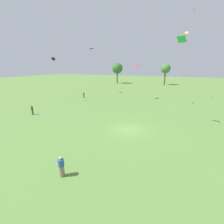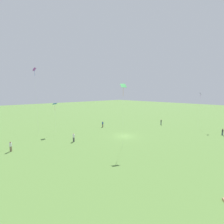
{
  "view_description": "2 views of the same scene",
  "coord_description": "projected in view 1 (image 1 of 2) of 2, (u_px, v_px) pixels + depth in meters",
  "views": [
    {
      "loc": [
        5.57,
        -18.31,
        8.36
      ],
      "look_at": [
        -1.75,
        -1.91,
        2.86
      ],
      "focal_mm": 24.0,
      "sensor_mm": 36.0,
      "label": 1
    },
    {
      "loc": [
        25.69,
        23.39,
        10.42
      ],
      "look_at": [
        2.0,
        -2.32,
        5.77
      ],
      "focal_mm": 24.0,
      "sensor_mm": 36.0,
      "label": 2
    }
  ],
  "objects": [
    {
      "name": "ground_plane",
      "position": [
        129.0,
        130.0,
        20.61
      ],
      "size": [
        240.0,
        240.0,
        0.0
      ],
      "primitive_type": "plane",
      "color": "#5B843D"
    },
    {
      "name": "tree_0",
      "position": [
        117.0,
        68.0,
        74.16
      ],
      "size": [
        5.24,
        5.24,
        10.04
      ],
      "color": "brown",
      "rests_on": "ground_plane"
    },
    {
      "name": "tree_1",
      "position": [
        166.0,
        69.0,
        68.02
      ],
      "size": [
        4.31,
        4.31,
        9.5
      ],
      "color": "brown",
      "rests_on": "ground_plane"
    },
    {
      "name": "person_2",
      "position": [
        84.0,
        95.0,
        41.01
      ],
      "size": [
        0.48,
        0.48,
        1.61
      ],
      "rotation": [
        0.0,
        0.0,
        2.52
      ],
      "color": "#333D5B",
      "rests_on": "ground_plane"
    },
    {
      "name": "person_3",
      "position": [
        32.0,
        110.0,
        26.78
      ],
      "size": [
        0.41,
        0.41,
        1.7
      ],
      "rotation": [
        0.0,
        0.0,
        1.26
      ],
      "color": "#333D5B",
      "rests_on": "ground_plane"
    },
    {
      "name": "person_4",
      "position": [
        61.0,
        167.0,
        11.66
      ],
      "size": [
        0.5,
        0.5,
        1.76
      ],
      "rotation": [
        0.0,
        0.0,
        1.49
      ],
      "color": "#847056",
      "rests_on": "ground_plane"
    },
    {
      "name": "kite_0",
      "position": [
        54.0,
        61.0,
        34.08
      ],
      "size": [
        0.9,
        0.74,
        10.29
      ],
      "rotation": [
        0.0,
        0.0,
        2.72
      ],
      "color": "black",
      "rests_on": "ground_plane"
    },
    {
      "name": "kite_1",
      "position": [
        91.0,
        50.0,
        44.39
      ],
      "size": [
        1.38,
        1.35,
        13.55
      ],
      "rotation": [
        0.0,
        0.0,
        5.79
      ],
      "color": "black",
      "rests_on": "ground_plane"
    },
    {
      "name": "kite_2",
      "position": [
        193.0,
        21.0,
        37.67
      ],
      "size": [
        0.59,
        0.71,
        22.17
      ],
      "rotation": [
        0.0,
        0.0,
        0.98
      ],
      "color": "yellow",
      "rests_on": "ground_plane"
    },
    {
      "name": "kite_3",
      "position": [
        186.0,
        39.0,
        35.96
      ],
      "size": [
        0.74,
        0.55,
        16.27
      ],
      "rotation": [
        0.0,
        0.0,
        5.37
      ],
      "color": "yellow",
      "rests_on": "ground_plane"
    },
    {
      "name": "kite_4",
      "position": [
        181.0,
        43.0,
        18.97
      ],
      "size": [
        1.3,
        1.18,
        11.98
      ],
      "rotation": [
        0.0,
        0.0,
        1.93
      ],
      "color": "green",
      "rests_on": "ground_plane"
    },
    {
      "name": "kite_8",
      "position": [
        138.0,
        66.0,
        37.12
      ],
      "size": [
        1.37,
        1.35,
        8.91
      ],
      "rotation": [
        0.0,
        0.0,
        4.96
      ],
      "color": "red",
      "rests_on": "ground_plane"
    },
    {
      "name": "picnic_bag_0",
      "position": [
        192.0,
        102.0,
        35.53
      ],
      "size": [
        0.5,
        0.48,
        0.26
      ],
      "rotation": [
        0.0,
        0.0,
        0.64
      ],
      "color": "#A58459",
      "rests_on": "ground_plane"
    }
  ]
}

